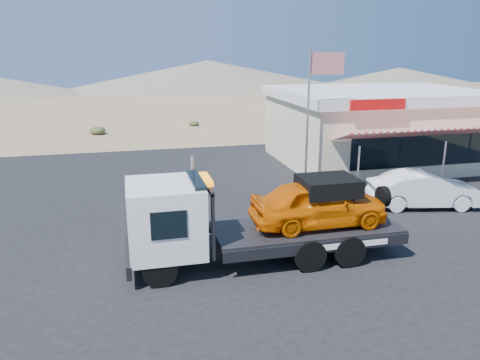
{
  "coord_description": "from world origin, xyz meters",
  "views": [
    {
      "loc": [
        -2.59,
        -13.48,
        6.03
      ],
      "look_at": [
        1.22,
        2.04,
        1.5
      ],
      "focal_mm": 35.0,
      "sensor_mm": 36.0,
      "label": 1
    }
  ],
  "objects_px": {
    "tow_truck": "(259,215)",
    "flagpole": "(314,105)",
    "jerky_store": "(377,126)",
    "white_sedan": "(424,190)"
  },
  "relations": [
    {
      "from": "tow_truck",
      "to": "flagpole",
      "type": "bearing_deg",
      "value": 55.77
    },
    {
      "from": "tow_truck",
      "to": "white_sedan",
      "type": "height_order",
      "value": "tow_truck"
    },
    {
      "from": "jerky_store",
      "to": "flagpole",
      "type": "xyz_separation_m",
      "value": [
        -5.57,
        -4.47,
        1.77
      ]
    },
    {
      "from": "white_sedan",
      "to": "flagpole",
      "type": "relative_size",
      "value": 0.7
    },
    {
      "from": "white_sedan",
      "to": "tow_truck",
      "type": "bearing_deg",
      "value": 123.95
    },
    {
      "from": "flagpole",
      "to": "white_sedan",
      "type": "bearing_deg",
      "value": -38.33
    },
    {
      "from": "tow_truck",
      "to": "flagpole",
      "type": "xyz_separation_m",
      "value": [
        3.99,
        5.86,
        2.35
      ]
    },
    {
      "from": "tow_truck",
      "to": "white_sedan",
      "type": "distance_m",
      "value": 8.18
    },
    {
      "from": "jerky_store",
      "to": "white_sedan",
      "type": "bearing_deg",
      "value": -105.2
    },
    {
      "from": "tow_truck",
      "to": "jerky_store",
      "type": "height_order",
      "value": "jerky_store"
    }
  ]
}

